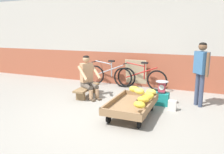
% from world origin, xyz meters
% --- Properties ---
extents(ground_plane, '(80.00, 80.00, 0.00)m').
position_xyz_m(ground_plane, '(0.00, 0.00, 0.00)').
color(ground_plane, gray).
extents(back_wall, '(16.00, 0.30, 2.95)m').
position_xyz_m(back_wall, '(0.00, 3.22, 1.47)').
color(back_wall, '#A35138').
rests_on(back_wall, ground).
extents(banana_cart, '(0.85, 1.44, 0.36)m').
position_xyz_m(banana_cart, '(0.60, 0.47, 0.24)').
color(banana_cart, '#8E6B47').
rests_on(banana_cart, ground).
extents(banana_pile, '(0.59, 1.22, 0.25)m').
position_xyz_m(banana_pile, '(0.82, 0.57, 0.46)').
color(banana_pile, gold).
rests_on(banana_pile, banana_cart).
extents(low_bench, '(0.36, 1.12, 0.27)m').
position_xyz_m(low_bench, '(-1.00, 1.40, 0.20)').
color(low_bench, olive).
rests_on(low_bench, ground).
extents(vendor_seated, '(0.74, 0.66, 1.14)m').
position_xyz_m(vendor_seated, '(-0.93, 1.35, 0.57)').
color(vendor_seated, tan).
rests_on(vendor_seated, ground).
extents(plastic_crate, '(0.36, 0.28, 0.30)m').
position_xyz_m(plastic_crate, '(1.05, 1.47, 0.15)').
color(plastic_crate, '#19847F').
rests_on(plastic_crate, ground).
extents(weighing_scale, '(0.30, 0.30, 0.29)m').
position_xyz_m(weighing_scale, '(1.05, 1.47, 0.45)').
color(weighing_scale, '#28282D').
rests_on(weighing_scale, plastic_crate).
extents(bicycle_near_left, '(1.66, 0.48, 0.86)m').
position_xyz_m(bicycle_near_left, '(-0.93, 2.76, 0.35)').
color(bicycle_near_left, black).
rests_on(bicycle_near_left, ground).
extents(bicycle_far_left, '(1.66, 0.48, 0.86)m').
position_xyz_m(bicycle_far_left, '(0.17, 2.75, 0.35)').
color(bicycle_far_left, black).
rests_on(bicycle_far_left, ground).
extents(sign_board, '(0.70, 0.20, 0.89)m').
position_xyz_m(sign_board, '(-0.07, 3.01, 0.44)').
color(sign_board, '#C6B289').
rests_on(sign_board, ground).
extents(customer_adult, '(0.36, 0.40, 1.53)m').
position_xyz_m(customer_adult, '(1.89, 1.73, 0.95)').
color(customer_adult, '#38425B').
rests_on(customer_adult, ground).
extents(shopping_bag, '(0.18, 0.12, 0.24)m').
position_xyz_m(shopping_bag, '(1.35, 1.16, 0.12)').
color(shopping_bag, silver).
rests_on(shopping_bag, ground).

